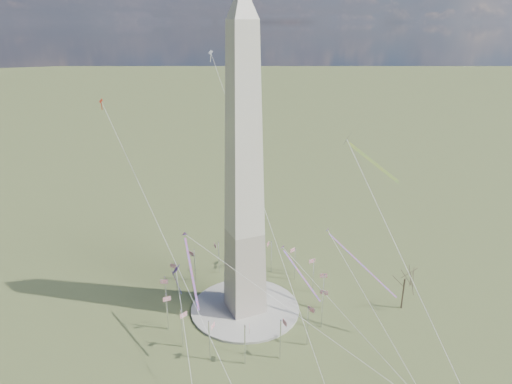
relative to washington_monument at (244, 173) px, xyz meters
name	(u,v)px	position (x,y,z in m)	size (l,w,h in m)	color
ground	(245,309)	(0.00, 0.00, -47.95)	(2000.00, 2000.00, 0.00)	#4A5128
plaza	(245,308)	(0.00, 0.00, -47.55)	(36.00, 36.00, 0.80)	#A19F93
washington_monument	(244,173)	(0.00, 0.00, 0.00)	(15.56, 15.56, 100.00)	#B0A393
flagpole_ring	(245,291)	(0.00, 0.00, -40.68)	(54.40, 54.40, 13.00)	white
tree_near	(405,277)	(48.28, -20.50, -35.90)	(9.66, 9.66, 16.90)	brown
kite_delta_black	(350,142)	(41.50, 5.84, 3.94)	(18.57, 17.07, 16.95)	black
kite_diamond_purple	(176,272)	(-22.59, -1.25, -27.84)	(3.03, 3.73, 10.92)	#401973
kite_streamer_left	(350,253)	(27.57, -17.73, -23.89)	(13.58, 21.56, 16.65)	red
kite_streamer_mid	(189,260)	(-19.56, -5.80, -22.02)	(3.74, 20.72, 14.24)	red
kite_streamer_right	(296,266)	(19.57, 1.43, -36.93)	(6.27, 19.12, 13.40)	red
kite_small_red	(101,102)	(-34.39, 41.95, 17.06)	(1.20, 1.52, 3.96)	red
kite_small_white	(211,53)	(6.18, 46.30, 31.44)	(1.50, 1.43, 4.23)	white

